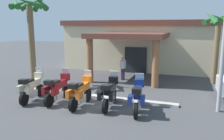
% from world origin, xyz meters
% --- Properties ---
extents(ground_plane, '(80.00, 80.00, 0.00)m').
position_xyz_m(ground_plane, '(0.00, 0.00, 0.00)').
color(ground_plane, '#424244').
extents(motel_building, '(13.74, 11.70, 4.25)m').
position_xyz_m(motel_building, '(-0.09, 11.34, 2.16)').
color(motel_building, beige).
rests_on(motel_building, ground_plane).
extents(motorcycle_cream, '(0.84, 2.20, 1.61)m').
position_xyz_m(motorcycle_cream, '(-3.13, -0.77, 0.70)').
color(motorcycle_cream, black).
rests_on(motorcycle_cream, ground_plane).
extents(motorcycle_maroon, '(0.70, 2.21, 1.61)m').
position_xyz_m(motorcycle_maroon, '(-1.76, -0.53, 0.70)').
color(motorcycle_maroon, black).
rests_on(motorcycle_maroon, ground_plane).
extents(motorcycle_orange, '(0.71, 2.21, 1.61)m').
position_xyz_m(motorcycle_orange, '(-0.39, -0.67, 0.70)').
color(motorcycle_orange, black).
rests_on(motorcycle_orange, ground_plane).
extents(motorcycle_black, '(0.76, 2.21, 1.61)m').
position_xyz_m(motorcycle_black, '(0.97, -0.39, 0.70)').
color(motorcycle_black, black).
rests_on(motorcycle_black, ground_plane).
extents(motorcycle_blue, '(0.84, 2.20, 1.61)m').
position_xyz_m(motorcycle_blue, '(2.34, -0.48, 0.70)').
color(motorcycle_blue, black).
rests_on(motorcycle_blue, ground_plane).
extents(pedestrian, '(0.33, 0.46, 1.63)m').
position_xyz_m(pedestrian, '(-0.23, 5.40, 0.94)').
color(pedestrian, '#3F334C').
rests_on(pedestrian, ground_plane).
extents(palm_tree_roadside, '(2.35, 2.36, 5.80)m').
position_xyz_m(palm_tree_roadside, '(-4.94, 1.67, 4.17)').
color(palm_tree_roadside, brown).
rests_on(palm_tree_roadside, ground_plane).
extents(palm_tree_near_portico, '(1.85, 1.97, 4.81)m').
position_xyz_m(palm_tree_near_portico, '(5.79, 6.35, 3.38)').
color(palm_tree_near_portico, brown).
rests_on(palm_tree_near_portico, ground_plane).
extents(curb_strip, '(8.83, 0.36, 0.12)m').
position_xyz_m(curb_strip, '(-0.39, 0.85, 0.06)').
color(curb_strip, '#ADA89E').
rests_on(curb_strip, ground_plane).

